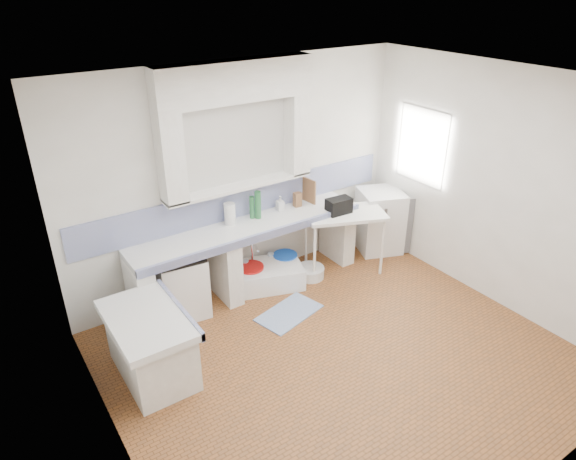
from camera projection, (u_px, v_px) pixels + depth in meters
floor at (341, 359)px, 5.37m from camera, size 4.50×4.50×0.00m
ceiling at (358, 88)px, 4.10m from camera, size 4.50×4.50×0.00m
wall_back at (242, 177)px, 6.21m from camera, size 4.50×0.00×4.50m
wall_front at (551, 364)px, 3.26m from camera, size 4.50×0.00×4.50m
wall_left at (104, 326)px, 3.61m from camera, size 0.00×4.50×4.50m
wall_right at (499, 190)px, 5.86m from camera, size 0.00×4.50×4.50m
alcove_mass at (235, 81)px, 5.54m from camera, size 1.90×0.25×0.45m
window_frame at (431, 144)px, 6.74m from camera, size 0.35×0.86×1.06m
lace_valance at (427, 117)px, 6.50m from camera, size 0.01×0.84×0.24m
counter_slab at (249, 228)px, 6.18m from camera, size 3.00×0.60×0.08m
counter_lip at (261, 237)px, 5.98m from camera, size 3.00×0.04×0.10m
counter_pier_left at (142, 296)px, 5.69m from camera, size 0.20×0.55×0.82m
counter_pier_mid at (225, 268)px, 6.21m from camera, size 0.20×0.55×0.82m
counter_pier_right at (337, 232)px, 7.09m from camera, size 0.20×0.55×0.82m
peninsula_top at (147, 320)px, 4.88m from camera, size 0.70×1.10×0.08m
peninsula_base at (152, 349)px, 5.04m from camera, size 0.60×1.00×0.62m
peninsula_lip at (179, 308)px, 5.05m from camera, size 0.04×1.10×0.10m
backsplash at (244, 200)px, 6.34m from camera, size 4.27×0.03×0.40m
stove at (182, 286)px, 5.93m from camera, size 0.59×0.57×0.75m
sink at (261, 277)px, 6.57m from camera, size 1.17×0.87×0.25m
side_table at (344, 241)px, 6.81m from camera, size 1.16×0.91×0.05m
fridge at (379, 221)px, 7.31m from camera, size 0.75×0.75×0.90m
bucket_red at (251, 277)px, 6.52m from camera, size 0.36×0.36×0.31m
bucket_orange at (272, 280)px, 6.50m from camera, size 0.32×0.32×0.25m
bucket_blue at (285, 264)px, 6.81m from camera, size 0.34×0.34×0.30m
basin_white at (310, 272)px, 6.78m from camera, size 0.39×0.39×0.14m
water_bottle_a at (246, 271)px, 6.62m from camera, size 0.11×0.11×0.33m
water_bottle_b at (271, 263)px, 6.81m from camera, size 0.09×0.09×0.31m
black_bag at (339, 206)px, 6.55m from camera, size 0.33×0.20×0.20m
green_bottle_a at (252, 207)px, 6.28m from camera, size 0.07×0.07×0.29m
green_bottle_b at (258, 205)px, 6.27m from camera, size 0.08×0.08×0.36m
knife_block at (297, 200)px, 6.62m from camera, size 0.10×0.08×0.19m
cutting_board at (309, 191)px, 6.71m from camera, size 0.05×0.24×0.33m
paper_towel at (230, 214)px, 6.13m from camera, size 0.14×0.14×0.27m
soap_bottle at (280, 203)px, 6.51m from camera, size 0.09×0.10×0.20m
rug at (289, 313)px, 6.08m from camera, size 0.86×0.62×0.01m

